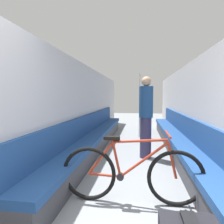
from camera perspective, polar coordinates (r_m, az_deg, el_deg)
The scene contains 7 objects.
wall_left at distance 5.05m, azimuth -7.86°, elevation 1.17°, with size 0.10×10.67×2.11m, color #B2B2B7.
wall_right at distance 4.99m, azimuth 21.34°, elevation 0.87°, with size 0.10×10.67×2.11m, color #B2B2B7.
bench_seat_row_left at distance 5.14m, azimuth -4.89°, elevation -7.35°, with size 0.46×6.75×0.89m.
bench_seat_row_right at distance 5.09m, azimuth 18.19°, elevation -7.68°, with size 0.46×6.75×0.89m.
bicycle at distance 2.62m, azimuth 5.45°, elevation -17.25°, with size 1.79×0.46×0.90m.
grab_pole_near at distance 6.67m, azimuth 7.87°, elevation 1.63°, with size 0.08×0.08×2.09m.
passenger_standing at distance 4.39m, azimuth 9.65°, elevation -1.14°, with size 0.30×0.30×1.77m.
Camera 1 is at (0.12, -1.11, 1.34)m, focal length 32.00 mm.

